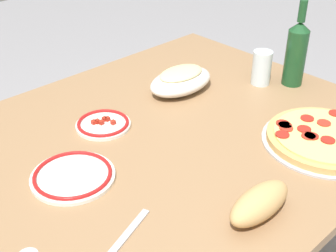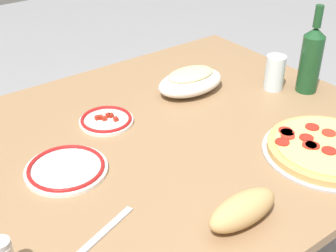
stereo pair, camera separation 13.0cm
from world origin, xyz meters
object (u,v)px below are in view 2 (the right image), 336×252
at_px(dining_table, 168,166).
at_px(side_plate_near, 66,169).
at_px(side_plate_far, 106,120).
at_px(pepperoni_pizza, 327,149).
at_px(bread_loaf, 243,210).
at_px(baked_pasta_dish, 191,81).
at_px(wine_bottle, 311,58).
at_px(water_glass, 275,73).

xyz_separation_m(dining_table, side_plate_near, (-0.31, 0.02, 0.12)).
height_order(side_plate_near, side_plate_far, side_plate_far).
distance_m(pepperoni_pizza, bread_loaf, 0.37).
height_order(pepperoni_pizza, baked_pasta_dish, baked_pasta_dish).
relative_size(wine_bottle, water_glass, 2.48).
bearing_deg(side_plate_near, pepperoni_pizza, -30.12).
bearing_deg(side_plate_near, baked_pasta_dish, 16.01).
relative_size(wine_bottle, bread_loaf, 1.58).
bearing_deg(pepperoni_pizza, wine_bottle, 47.22).
xyz_separation_m(water_glass, side_plate_far, (-0.57, 0.14, -0.05)).
relative_size(water_glass, side_plate_far, 0.73).
relative_size(dining_table, side_plate_far, 8.00).
xyz_separation_m(wine_bottle, water_glass, (-0.08, 0.08, -0.06)).
height_order(baked_pasta_dish, side_plate_far, baked_pasta_dish).
relative_size(side_plate_near, side_plate_far, 1.31).
xyz_separation_m(side_plate_far, bread_loaf, (0.02, -0.54, 0.03)).
distance_m(wine_bottle, side_plate_far, 0.69).
distance_m(wine_bottle, side_plate_near, 0.86).
distance_m(dining_table, side_plate_near, 0.33).
bearing_deg(wine_bottle, bread_loaf, -152.39).
distance_m(water_glass, side_plate_far, 0.59).
bearing_deg(baked_pasta_dish, pepperoni_pizza, -82.47).
bearing_deg(pepperoni_pizza, side_plate_near, 149.88).
height_order(dining_table, side_plate_near, side_plate_near).
distance_m(side_plate_near, side_plate_far, 0.25).
relative_size(dining_table, pepperoni_pizza, 3.76).
bearing_deg(baked_pasta_dish, dining_table, -142.39).
xyz_separation_m(side_plate_near, side_plate_far, (0.20, 0.15, 0.00)).
relative_size(wine_bottle, side_plate_far, 1.80).
relative_size(baked_pasta_dish, wine_bottle, 0.82).
xyz_separation_m(baked_pasta_dish, bread_loaf, (-0.30, -0.55, -0.01)).
xyz_separation_m(water_glass, side_plate_near, (-0.77, -0.00, -0.05)).
distance_m(baked_pasta_dish, side_plate_near, 0.55).
xyz_separation_m(pepperoni_pizza, bread_loaf, (-0.37, -0.05, 0.02)).
height_order(side_plate_far, bread_loaf, bread_loaf).
height_order(pepperoni_pizza, side_plate_far, pepperoni_pizza).
bearing_deg(water_glass, pepperoni_pizza, -116.50).
height_order(wine_bottle, side_plate_far, wine_bottle).
relative_size(pepperoni_pizza, wine_bottle, 1.18).
height_order(dining_table, baked_pasta_dish, baked_pasta_dish).
distance_m(water_glass, bread_loaf, 0.68).
height_order(wine_bottle, bread_loaf, wine_bottle).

